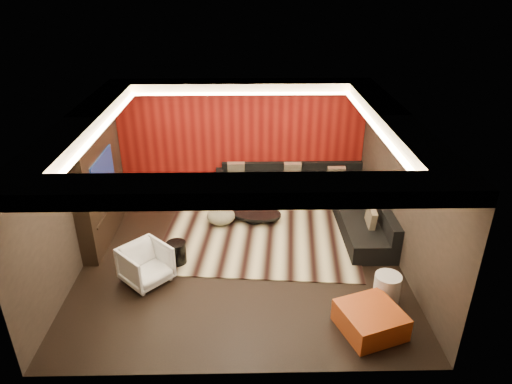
{
  "coord_description": "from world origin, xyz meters",
  "views": [
    {
      "loc": [
        0.13,
        -7.59,
        5.07
      ],
      "look_at": [
        0.3,
        0.6,
        1.05
      ],
      "focal_mm": 32.0,
      "sensor_mm": 36.0,
      "label": 1
    }
  ],
  "objects_px": {
    "drum_stool": "(177,252)",
    "coffee_table": "(255,216)",
    "white_side_table": "(387,289)",
    "orange_ottoman": "(370,320)",
    "sectional_sofa": "(316,198)",
    "armchair": "(146,265)"
  },
  "relations": [
    {
      "from": "armchair",
      "to": "sectional_sofa",
      "type": "bearing_deg",
      "value": -7.03
    },
    {
      "from": "armchair",
      "to": "white_side_table",
      "type": "bearing_deg",
      "value": -54.98
    },
    {
      "from": "drum_stool",
      "to": "white_side_table",
      "type": "relative_size",
      "value": 0.78
    },
    {
      "from": "orange_ottoman",
      "to": "white_side_table",
      "type": "bearing_deg",
      "value": 56.53
    },
    {
      "from": "white_side_table",
      "to": "coffee_table",
      "type": "bearing_deg",
      "value": 127.24
    },
    {
      "from": "drum_stool",
      "to": "white_side_table",
      "type": "distance_m",
      "value": 3.86
    },
    {
      "from": "coffee_table",
      "to": "sectional_sofa",
      "type": "distance_m",
      "value": 1.57
    },
    {
      "from": "orange_ottoman",
      "to": "sectional_sofa",
      "type": "xyz_separation_m",
      "value": [
        -0.28,
        4.05,
        0.07
      ]
    },
    {
      "from": "coffee_table",
      "to": "white_side_table",
      "type": "xyz_separation_m",
      "value": [
        2.15,
        -2.83,
        0.15
      ]
    },
    {
      "from": "drum_stool",
      "to": "orange_ottoman",
      "type": "bearing_deg",
      "value": -30.05
    },
    {
      "from": "coffee_table",
      "to": "orange_ottoman",
      "type": "bearing_deg",
      "value": -63.52
    },
    {
      "from": "drum_stool",
      "to": "sectional_sofa",
      "type": "bearing_deg",
      "value": 36.32
    },
    {
      "from": "drum_stool",
      "to": "armchair",
      "type": "height_order",
      "value": "armchair"
    },
    {
      "from": "orange_ottoman",
      "to": "coffee_table",
      "type": "bearing_deg",
      "value": 116.48
    },
    {
      "from": "armchair",
      "to": "sectional_sofa",
      "type": "xyz_separation_m",
      "value": [
        3.42,
        2.73,
        -0.09
      ]
    },
    {
      "from": "orange_ottoman",
      "to": "armchair",
      "type": "relative_size",
      "value": 1.13
    },
    {
      "from": "coffee_table",
      "to": "armchair",
      "type": "xyz_separation_m",
      "value": [
        -1.97,
        -2.16,
        0.23
      ]
    },
    {
      "from": "coffee_table",
      "to": "armchair",
      "type": "height_order",
      "value": "armchair"
    },
    {
      "from": "drum_stool",
      "to": "armchair",
      "type": "xyz_separation_m",
      "value": [
        -0.46,
        -0.56,
        0.12
      ]
    },
    {
      "from": "orange_ottoman",
      "to": "drum_stool",
      "type": "bearing_deg",
      "value": 149.95
    },
    {
      "from": "coffee_table",
      "to": "armchair",
      "type": "distance_m",
      "value": 2.93
    },
    {
      "from": "drum_stool",
      "to": "coffee_table",
      "type": "bearing_deg",
      "value": 46.66
    }
  ]
}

